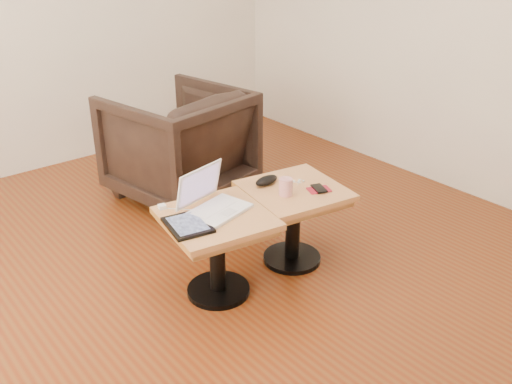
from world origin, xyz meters
TOP-DOWN VIEW (x-y plane):
  - room_shell at (0.00, 0.00)m, footprint 4.52×4.52m
  - side_table_left at (0.15, 0.00)m, footprint 0.58×0.58m
  - side_table_right at (0.67, -0.01)m, footprint 0.58×0.58m
  - laptop at (0.17, 0.06)m, footprint 0.35×0.32m
  - tablet at (-0.02, -0.00)m, footprint 0.23×0.27m
  - charging_adapter at (-0.02, 0.23)m, footprint 0.04×0.04m
  - glasses_case at (0.58, 0.12)m, footprint 0.16×0.08m
  - striped_cup at (0.57, -0.04)m, footprint 0.07×0.07m
  - earbuds_tangle at (0.74, 0.03)m, footprint 0.07×0.05m
  - phone_on_sleeve at (0.75, -0.12)m, footprint 0.14×0.12m
  - armchair at (0.65, 1.13)m, footprint 0.96×0.97m

SIDE VIEW (x-z plane):
  - side_table_left at x=0.15m, z-range 0.12..0.58m
  - side_table_right at x=0.67m, z-range 0.12..0.58m
  - armchair at x=0.65m, z-range 0.00..0.76m
  - earbuds_tangle at x=0.74m, z-range 0.46..0.47m
  - phone_on_sleeve at x=0.75m, z-range 0.46..0.47m
  - tablet at x=-0.02m, z-range 0.46..0.48m
  - charging_adapter at x=-0.02m, z-range 0.46..0.48m
  - glasses_case at x=0.58m, z-range 0.46..0.51m
  - laptop at x=0.17m, z-range 0.40..0.61m
  - striped_cup at x=0.57m, z-range 0.46..0.56m
  - room_shell at x=0.00m, z-range 0.00..2.71m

